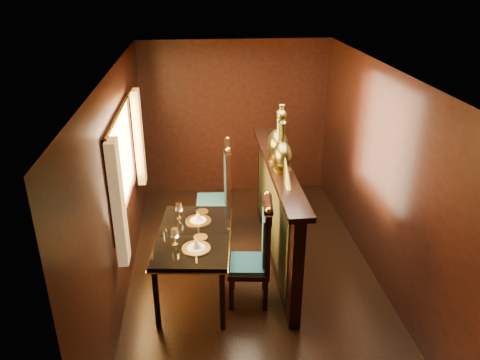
{
  "coord_description": "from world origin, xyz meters",
  "views": [
    {
      "loc": [
        -0.61,
        -4.76,
        3.47
      ],
      "look_at": [
        -0.11,
        0.45,
        1.09
      ],
      "focal_mm": 35.0,
      "sensor_mm": 36.0,
      "label": 1
    }
  ],
  "objects": [
    {
      "name": "peacock_right",
      "position": [
        0.33,
        0.37,
        1.73
      ],
      "size": [
        0.24,
        0.63,
        0.75
      ],
      "primitive_type": null,
      "color": "#18482B",
      "rests_on": "partition"
    },
    {
      "name": "chair_left",
      "position": [
        0.01,
        -0.47,
        0.67
      ],
      "size": [
        0.51,
        0.53,
        1.28
      ],
      "rotation": [
        0.0,
        0.0,
        -0.12
      ],
      "color": "black",
      "rests_on": "ground"
    },
    {
      "name": "room_shell",
      "position": [
        -0.09,
        0.02,
        1.58
      ],
      "size": [
        3.04,
        5.04,
        2.52
      ],
      "color": "black",
      "rests_on": "ground"
    },
    {
      "name": "partition",
      "position": [
        0.32,
        0.3,
        0.71
      ],
      "size": [
        0.26,
        2.7,
        1.36
      ],
      "color": "black",
      "rests_on": "ground"
    },
    {
      "name": "ground",
      "position": [
        0.0,
        0.0,
        0.0
      ],
      "size": [
        5.0,
        5.0,
        0.0
      ],
      "primitive_type": "plane",
      "color": "black",
      "rests_on": "ground"
    },
    {
      "name": "chair_right",
      "position": [
        -0.31,
        1.01,
        0.73
      ],
      "size": [
        0.53,
        0.56,
        1.4
      ],
      "rotation": [
        0.0,
        0.0,
        -0.05
      ],
      "color": "black",
      "rests_on": "ground"
    },
    {
      "name": "dining_table",
      "position": [
        -0.7,
        -0.28,
        0.72
      ],
      "size": [
        0.95,
        1.42,
        0.99
      ],
      "rotation": [
        0.0,
        0.0,
        -0.1
      ],
      "color": "black",
      "rests_on": "ground"
    },
    {
      "name": "peacock_left",
      "position": [
        0.33,
        0.05,
        1.7
      ],
      "size": [
        0.21,
        0.57,
        0.68
      ],
      "primitive_type": null,
      "color": "#18482B",
      "rests_on": "partition"
    }
  ]
}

